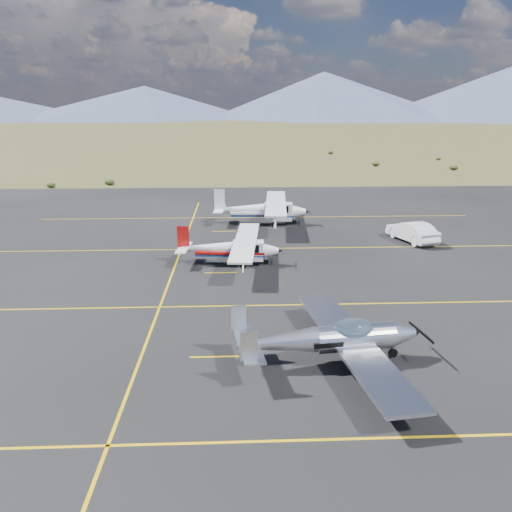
% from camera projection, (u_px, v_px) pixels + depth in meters
% --- Properties ---
extents(ground, '(1600.00, 1600.00, 0.00)m').
position_uv_depth(ground, '(280.00, 321.00, 23.85)').
color(ground, '#383D1C').
rests_on(ground, ground).
extents(apron, '(72.00, 72.00, 0.02)m').
position_uv_depth(apron, '(270.00, 275.00, 30.56)').
color(apron, black).
rests_on(apron, ground).
extents(aircraft_low_wing, '(7.42, 10.26, 2.22)m').
position_uv_depth(aircraft_low_wing, '(334.00, 339.00, 19.58)').
color(aircraft_low_wing, silver).
rests_on(aircraft_low_wing, apron).
extents(aircraft_cessna, '(5.99, 9.96, 2.51)m').
position_uv_depth(aircraft_cessna, '(230.00, 248.00, 32.33)').
color(aircraft_cessna, white).
rests_on(aircraft_cessna, apron).
extents(aircraft_plain, '(7.31, 12.16, 3.07)m').
position_uv_depth(aircraft_plain, '(262.00, 209.00, 43.66)').
color(aircraft_plain, white).
rests_on(aircraft_plain, apron).
extents(sedan, '(2.94, 5.01, 1.56)m').
position_uv_depth(sedan, '(412.00, 231.00, 38.08)').
color(sedan, white).
rests_on(sedan, apron).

